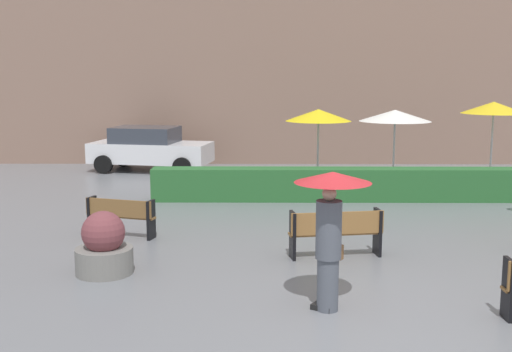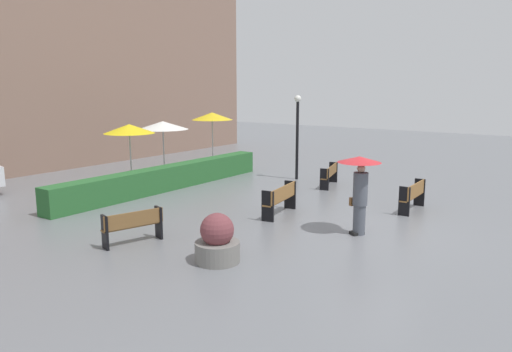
{
  "view_description": "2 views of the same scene",
  "coord_description": "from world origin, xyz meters",
  "px_view_note": "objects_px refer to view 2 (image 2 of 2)",
  "views": [
    {
      "loc": [
        -1.35,
        -8.82,
        3.49
      ],
      "look_at": [
        -1.47,
        5.39,
        1.17
      ],
      "focal_mm": 44.75,
      "sensor_mm": 36.0,
      "label": 1
    },
    {
      "loc": [
        -11.95,
        -4.75,
        3.86
      ],
      "look_at": [
        -0.36,
        3.54,
        1.2
      ],
      "focal_mm": 34.05,
      "sensor_mm": 36.0,
      "label": 2
    }
  ],
  "objects_px": {
    "bench_far_left": "(133,224)",
    "pedestrian_with_umbrella": "(360,181)",
    "bench_far_right": "(330,174)",
    "patio_umbrella_yellow": "(129,129)",
    "lamp_post": "(297,127)",
    "bench_near_right": "(414,194)",
    "planter_pot": "(217,241)",
    "bench_mid_center": "(281,198)",
    "patio_umbrella_white": "(163,125)",
    "patio_umbrella_yellow_far": "(212,116)"
  },
  "relations": [
    {
      "from": "pedestrian_with_umbrella",
      "to": "lamp_post",
      "type": "bearing_deg",
      "value": 42.95
    },
    {
      "from": "bench_mid_center",
      "to": "patio_umbrella_white",
      "type": "height_order",
      "value": "patio_umbrella_white"
    },
    {
      "from": "lamp_post",
      "to": "bench_mid_center",
      "type": "bearing_deg",
      "value": -153.91
    },
    {
      "from": "bench_far_left",
      "to": "planter_pot",
      "type": "height_order",
      "value": "planter_pot"
    },
    {
      "from": "planter_pot",
      "to": "patio_umbrella_white",
      "type": "xyz_separation_m",
      "value": [
        6.84,
        8.78,
        1.7
      ]
    },
    {
      "from": "bench_mid_center",
      "to": "lamp_post",
      "type": "relative_size",
      "value": 0.52
    },
    {
      "from": "patio_umbrella_white",
      "to": "bench_mid_center",
      "type": "bearing_deg",
      "value": -108.96
    },
    {
      "from": "bench_far_right",
      "to": "pedestrian_with_umbrella",
      "type": "bearing_deg",
      "value": -146.16
    },
    {
      "from": "bench_far_right",
      "to": "lamp_post",
      "type": "xyz_separation_m",
      "value": [
        0.48,
        1.79,
        1.67
      ]
    },
    {
      "from": "planter_pot",
      "to": "pedestrian_with_umbrella",
      "type": "bearing_deg",
      "value": -24.09
    },
    {
      "from": "patio_umbrella_yellow_far",
      "to": "planter_pot",
      "type": "bearing_deg",
      "value": -138.97
    },
    {
      "from": "bench_mid_center",
      "to": "bench_near_right",
      "type": "bearing_deg",
      "value": -47.44
    },
    {
      "from": "bench_near_right",
      "to": "patio_umbrella_yellow_far",
      "type": "relative_size",
      "value": 0.63
    },
    {
      "from": "lamp_post",
      "to": "patio_umbrella_white",
      "type": "height_order",
      "value": "lamp_post"
    },
    {
      "from": "bench_far_left",
      "to": "planter_pot",
      "type": "xyz_separation_m",
      "value": [
        0.25,
        -2.49,
        -0.03
      ]
    },
    {
      "from": "planter_pot",
      "to": "patio_umbrella_yellow",
      "type": "height_order",
      "value": "patio_umbrella_yellow"
    },
    {
      "from": "bench_far_right",
      "to": "patio_umbrella_yellow",
      "type": "xyz_separation_m",
      "value": [
        -4.47,
        6.32,
        1.74
      ]
    },
    {
      "from": "bench_near_right",
      "to": "bench_far_left",
      "type": "distance_m",
      "value": 8.58
    },
    {
      "from": "bench_far_right",
      "to": "patio_umbrella_yellow_far",
      "type": "bearing_deg",
      "value": 83.1
    },
    {
      "from": "lamp_post",
      "to": "patio_umbrella_yellow_far",
      "type": "bearing_deg",
      "value": 86.15
    },
    {
      "from": "lamp_post",
      "to": "patio_umbrella_white",
      "type": "bearing_deg",
      "value": 115.98
    },
    {
      "from": "bench_near_right",
      "to": "bench_far_left",
      "type": "bearing_deg",
      "value": 147.8
    },
    {
      "from": "pedestrian_with_umbrella",
      "to": "planter_pot",
      "type": "relative_size",
      "value": 1.86
    },
    {
      "from": "bench_near_right",
      "to": "pedestrian_with_umbrella",
      "type": "height_order",
      "value": "pedestrian_with_umbrella"
    },
    {
      "from": "bench_far_right",
      "to": "bench_far_left",
      "type": "height_order",
      "value": "bench_far_left"
    },
    {
      "from": "bench_far_left",
      "to": "pedestrian_with_umbrella",
      "type": "bearing_deg",
      "value": -46.09
    },
    {
      "from": "bench_far_right",
      "to": "lamp_post",
      "type": "distance_m",
      "value": 2.49
    },
    {
      "from": "patio_umbrella_yellow",
      "to": "lamp_post",
      "type": "bearing_deg",
      "value": -42.5
    },
    {
      "from": "patio_umbrella_yellow_far",
      "to": "bench_mid_center",
      "type": "bearing_deg",
      "value": -126.68
    },
    {
      "from": "bench_mid_center",
      "to": "lamp_post",
      "type": "distance_m",
      "value": 6.03
    },
    {
      "from": "bench_far_right",
      "to": "bench_far_left",
      "type": "relative_size",
      "value": 1.17
    },
    {
      "from": "bench_far_right",
      "to": "patio_umbrella_yellow_far",
      "type": "relative_size",
      "value": 0.69
    },
    {
      "from": "bench_far_left",
      "to": "pedestrian_with_umbrella",
      "type": "height_order",
      "value": "pedestrian_with_umbrella"
    },
    {
      "from": "planter_pot",
      "to": "patio_umbrella_yellow_far",
      "type": "distance_m",
      "value": 13.02
    },
    {
      "from": "bench_mid_center",
      "to": "patio_umbrella_yellow",
      "type": "height_order",
      "value": "patio_umbrella_yellow"
    },
    {
      "from": "patio_umbrella_yellow_far",
      "to": "patio_umbrella_white",
      "type": "bearing_deg",
      "value": 173.39
    },
    {
      "from": "planter_pot",
      "to": "patio_umbrella_yellow_far",
      "type": "xyz_separation_m",
      "value": [
        9.71,
        8.45,
        1.96
      ]
    },
    {
      "from": "patio_umbrella_yellow",
      "to": "patio_umbrella_white",
      "type": "bearing_deg",
      "value": 15.95
    },
    {
      "from": "planter_pot",
      "to": "patio_umbrella_yellow",
      "type": "xyz_separation_m",
      "value": [
        4.43,
        8.1,
        1.76
      ]
    },
    {
      "from": "bench_far_left",
      "to": "patio_umbrella_yellow_far",
      "type": "height_order",
      "value": "patio_umbrella_yellow_far"
    },
    {
      "from": "patio_umbrella_yellow",
      "to": "bench_near_right",
      "type": "bearing_deg",
      "value": -75.81
    },
    {
      "from": "bench_mid_center",
      "to": "patio_umbrella_yellow",
      "type": "distance_m",
      "value": 7.29
    },
    {
      "from": "planter_pot",
      "to": "lamp_post",
      "type": "height_order",
      "value": "lamp_post"
    },
    {
      "from": "bench_far_right",
      "to": "patio_umbrella_white",
      "type": "xyz_separation_m",
      "value": [
        -2.07,
        7.01,
        1.68
      ]
    },
    {
      "from": "planter_pot",
      "to": "bench_mid_center",
      "type": "bearing_deg",
      "value": 13.59
    },
    {
      "from": "bench_mid_center",
      "to": "planter_pot",
      "type": "relative_size",
      "value": 1.63
    },
    {
      "from": "bench_near_right",
      "to": "patio_umbrella_white",
      "type": "xyz_separation_m",
      "value": [
        -0.17,
        10.87,
        1.65
      ]
    },
    {
      "from": "bench_near_right",
      "to": "bench_mid_center",
      "type": "relative_size",
      "value": 0.91
    },
    {
      "from": "patio_umbrella_yellow",
      "to": "bench_far_right",
      "type": "bearing_deg",
      "value": -54.75
    },
    {
      "from": "bench_near_right",
      "to": "patio_umbrella_yellow",
      "type": "bearing_deg",
      "value": 104.19
    }
  ]
}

